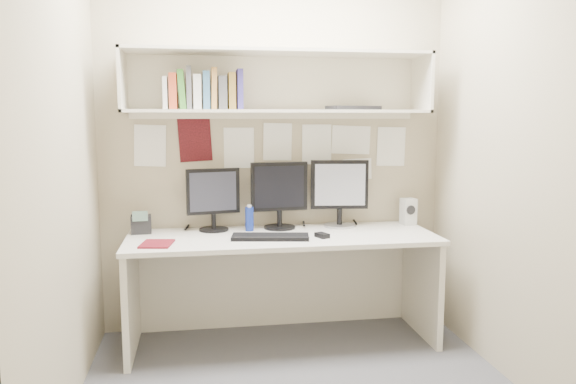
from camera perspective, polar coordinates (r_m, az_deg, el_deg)
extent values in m
cube|color=tan|center=(3.94, -1.37, 4.83)|extent=(2.40, 0.02, 2.60)
cube|color=tan|center=(1.98, 6.57, 1.97)|extent=(2.40, 0.02, 2.60)
cube|color=tan|center=(2.98, -22.08, 3.36)|extent=(0.02, 2.00, 2.60)
cube|color=tan|center=(3.38, 21.75, 3.82)|extent=(0.02, 2.00, 2.60)
cube|color=silver|center=(3.66, -0.56, -4.63)|extent=(2.00, 0.70, 0.03)
cube|color=beige|center=(4.07, -1.26, -8.67)|extent=(1.96, 0.02, 0.70)
cube|color=beige|center=(3.74, -0.97, 8.21)|extent=(2.00, 0.38, 0.02)
cube|color=beige|center=(3.76, -0.98, 14.00)|extent=(2.00, 0.38, 0.02)
cube|color=beige|center=(3.93, -1.36, 10.95)|extent=(2.00, 0.02, 0.40)
cube|color=beige|center=(3.74, -16.45, 10.81)|extent=(0.02, 0.38, 0.40)
cube|color=beige|center=(4.01, 13.42, 10.68)|extent=(0.02, 0.38, 0.40)
cylinder|color=black|center=(3.83, -7.54, -3.79)|extent=(0.20, 0.20, 0.01)
cylinder|color=black|center=(3.82, -7.56, -2.96)|extent=(0.03, 0.03, 0.10)
cube|color=black|center=(3.80, -7.62, 0.07)|extent=(0.36, 0.10, 0.31)
cube|color=black|center=(3.78, -7.61, 0.03)|extent=(0.31, 0.07, 0.26)
cylinder|color=black|center=(3.87, -0.87, -3.61)|extent=(0.22, 0.22, 0.02)
cylinder|color=black|center=(3.86, -0.87, -2.71)|extent=(0.04, 0.04, 0.11)
cube|color=black|center=(3.84, -0.91, 0.56)|extent=(0.39, 0.07, 0.33)
cube|color=black|center=(3.82, -0.86, 0.53)|extent=(0.34, 0.03, 0.28)
cylinder|color=#A5A5AA|center=(3.96, 5.24, -3.40)|extent=(0.22, 0.22, 0.02)
cylinder|color=black|center=(3.94, 5.25, -2.50)|extent=(0.04, 0.04, 0.11)
cube|color=black|center=(3.92, 5.25, 0.76)|extent=(0.40, 0.09, 0.34)
cube|color=silver|center=(3.90, 5.32, 0.73)|extent=(0.35, 0.05, 0.29)
cube|color=black|center=(3.55, -1.81, -4.58)|extent=(0.50, 0.25, 0.02)
cube|color=black|center=(3.59, 3.48, -4.42)|extent=(0.09, 0.11, 0.03)
cube|color=#BABAB5|center=(4.09, 12.11, -1.95)|extent=(0.10, 0.10, 0.19)
cylinder|color=black|center=(4.04, 12.38, -1.80)|extent=(0.07, 0.01, 0.07)
cylinder|color=navy|center=(3.79, -3.94, -2.75)|extent=(0.06, 0.06, 0.16)
cylinder|color=white|center=(3.77, -3.95, -1.47)|extent=(0.03, 0.03, 0.02)
cube|color=maroon|center=(3.48, -13.19, -5.15)|extent=(0.21, 0.24, 0.01)
cube|color=black|center=(3.83, -14.69, -3.19)|extent=(0.14, 0.12, 0.12)
cube|color=#4C6659|center=(3.76, -14.80, -2.39)|extent=(0.10, 0.01, 0.06)
cube|color=beige|center=(3.70, -12.34, 9.77)|extent=(0.03, 0.17, 0.20)
cube|color=#B73F21|center=(3.70, -11.58, 9.97)|extent=(0.05, 0.17, 0.23)
cube|color=#337025|center=(3.70, -10.73, 10.16)|extent=(0.04, 0.17, 0.25)
cube|color=#4B4B50|center=(3.70, -10.01, 10.35)|extent=(0.03, 0.17, 0.27)
cube|color=beige|center=(3.69, -9.20, 9.97)|extent=(0.05, 0.17, 0.22)
cube|color=#325A7F|center=(3.70, -8.30, 10.16)|extent=(0.04, 0.17, 0.24)
cube|color=olive|center=(3.70, -7.54, 10.34)|extent=(0.03, 0.17, 0.26)
cube|color=#3C3C3E|center=(3.70, -6.68, 9.95)|extent=(0.05, 0.17, 0.21)
cube|color=brown|center=(3.70, -5.74, 10.14)|extent=(0.04, 0.17, 0.23)
cube|color=navy|center=(3.71, -4.94, 10.32)|extent=(0.04, 0.17, 0.26)
cube|color=black|center=(3.87, 6.69, 8.48)|extent=(0.40, 0.26, 0.03)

